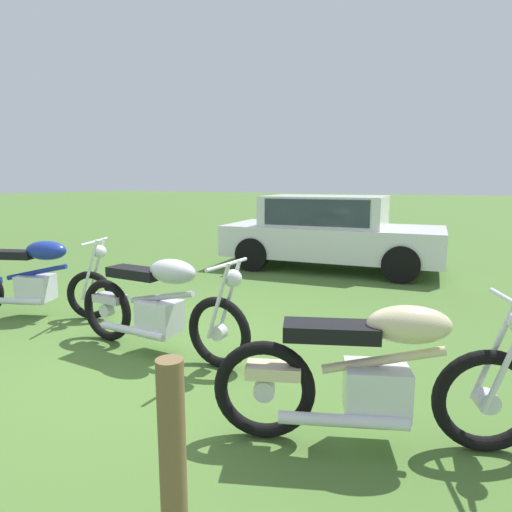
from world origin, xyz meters
TOP-DOWN VIEW (x-y plane):
  - ground_plane at (0.00, 0.00)m, footprint 120.00×120.00m
  - motorcycle_blue at (-2.21, 0.38)m, footprint 1.99×1.02m
  - motorcycle_silver at (-0.03, 0.19)m, footprint 2.12×0.64m
  - motorcycle_cream at (2.23, -0.35)m, footprint 1.96×1.04m
  - car_white at (-0.01, 5.20)m, footprint 4.30×2.22m
  - fence_post_wooden at (1.84, -1.91)m, footprint 0.10×0.10m

SIDE VIEW (x-z plane):
  - ground_plane at x=0.00m, z-range 0.00..0.00m
  - motorcycle_cream at x=2.23m, z-range -0.03..0.99m
  - motorcycle_silver at x=-0.03m, z-range -0.02..1.00m
  - motorcycle_blue at x=-2.21m, z-range -0.02..1.00m
  - fence_post_wooden at x=1.84m, z-range 0.00..1.09m
  - car_white at x=-0.01m, z-range 0.08..1.51m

